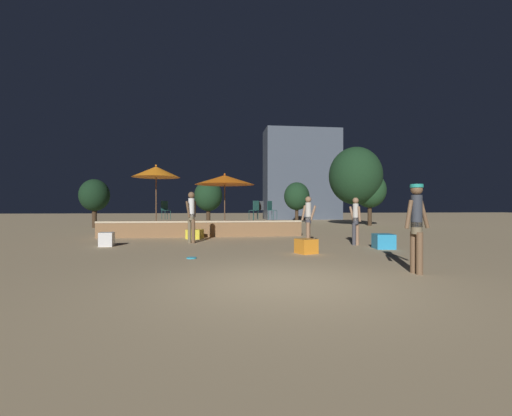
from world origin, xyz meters
name	(u,v)px	position (x,y,z in m)	size (l,w,h in m)	color
ground_plane	(284,283)	(0.00, 0.00, 0.00)	(120.00, 120.00, 0.00)	tan
wooden_deck	(203,228)	(-1.77, 10.45, 0.32)	(8.99, 2.45, 0.72)	olive
patio_umbrella_0	(156,172)	(-3.74, 9.28, 2.85)	(2.04, 2.04, 3.17)	brown
patio_umbrella_1	(225,180)	(-0.76, 9.57, 2.55)	(2.69, 2.69, 2.85)	brown
cube_seat_0	(195,234)	(-2.04, 8.57, 0.19)	(0.75, 0.75, 0.39)	yellow
cube_seat_1	(107,239)	(-4.86, 6.16, 0.24)	(0.46, 0.46, 0.48)	white
cube_seat_2	(384,241)	(4.19, 4.44, 0.23)	(0.66, 0.66, 0.47)	#2D9EDB
cube_seat_3	(306,246)	(1.42, 3.66, 0.21)	(0.65, 0.65, 0.42)	orange
person_0	(356,220)	(3.70, 5.49, 0.90)	(0.30, 0.49, 1.67)	#997051
person_1	(191,214)	(-2.07, 6.91, 1.07)	(0.39, 0.47, 1.90)	#72664C
person_2	(308,218)	(2.10, 5.87, 0.93)	(0.53, 0.29, 1.71)	#997051
person_3	(417,222)	(2.85, 0.50, 1.05)	(0.58, 0.31, 1.83)	brown
bistro_chair_0	(255,208)	(0.65, 9.85, 1.26)	(0.48, 0.48, 0.90)	#1E4C47
bistro_chair_1	(271,208)	(1.51, 10.41, 1.26)	(0.48, 0.48, 0.90)	#1E4C47
bistro_chair_2	(260,208)	(1.07, 11.05, 1.26)	(0.41, 0.42, 0.90)	#2D3338
bistro_chair_3	(165,208)	(-3.60, 11.09, 1.26)	(0.48, 0.48, 0.90)	#1E4C47
frisbee_disc	(192,258)	(-1.82, 3.08, 0.02)	(0.26, 0.26, 0.03)	#33B2D8
background_tree_0	(297,196)	(5.56, 21.67, 2.17)	(2.10, 2.10, 3.34)	#3D2B1C
background_tree_1	(94,195)	(-8.74, 16.68, 2.04)	(1.83, 1.83, 3.07)	#3D2B1C
background_tree_2	(355,176)	(8.52, 16.76, 3.46)	(3.64, 3.64, 5.47)	#3D2B1C
background_tree_3	(370,190)	(9.56, 16.73, 2.47)	(2.23, 2.23, 3.71)	#3D2B1C
background_tree_4	(208,196)	(-1.63, 17.76, 2.07)	(1.93, 1.93, 3.15)	#3D2B1C
distant_building	(302,175)	(7.82, 28.79, 4.63)	(7.70, 3.35, 9.27)	#4C5666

